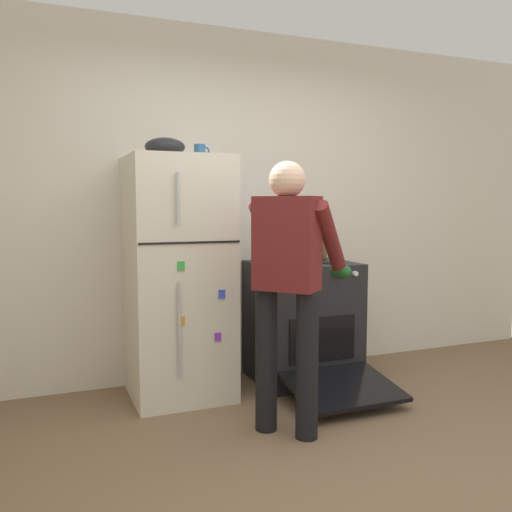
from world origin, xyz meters
The scene contains 9 objects.
ground centered at (0.00, 0.00, 0.00)m, with size 8.00×8.00×0.00m, color brown.
kitchen_wall_back centered at (0.00, 1.95, 1.35)m, with size 6.00×0.10×2.70m, color silver.
refrigerator centered at (-0.53, 1.57, 0.84)m, with size 0.68×0.72×1.68m.
stove_range centered at (0.45, 1.55, 0.45)m, with size 0.76×1.22×0.92m.
person_cook centered at (-0.08, 0.70, 0.95)m, with size 0.67×0.70×1.60m.
red_pot centered at (0.29, 1.52, 0.97)m, with size 0.36×0.26×0.11m.
coffee_mug centered at (-0.34, 1.62, 1.73)m, with size 0.11×0.08×0.10m.
pepper_mill centered at (0.75, 1.77, 1.01)m, with size 0.05×0.05×0.18m, color brown.
mixing_bowl centered at (-0.61, 1.57, 1.75)m, with size 0.27×0.27×0.12m, color black.
Camera 1 is at (-1.43, -2.12, 1.35)m, focal length 37.90 mm.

